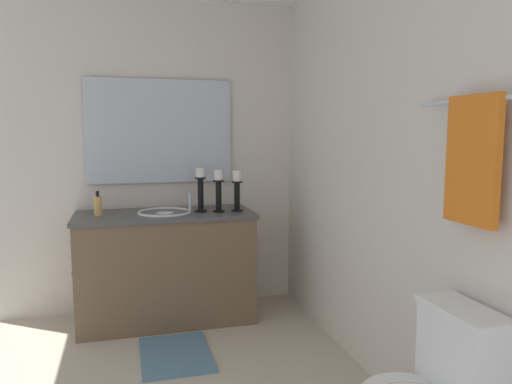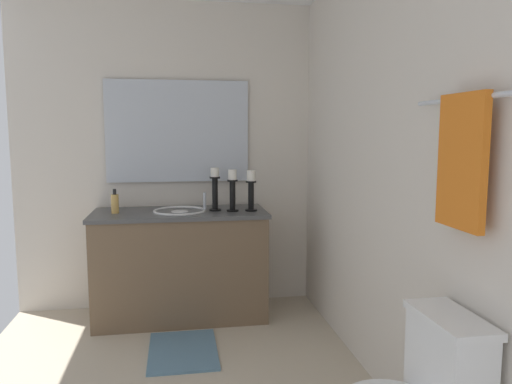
{
  "view_description": "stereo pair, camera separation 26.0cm",
  "coord_description": "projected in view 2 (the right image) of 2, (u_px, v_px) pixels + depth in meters",
  "views": [
    {
      "loc": [
        2.36,
        -0.19,
        1.42
      ],
      "look_at": [
        -0.14,
        0.49,
        1.1
      ],
      "focal_mm": 33.99,
      "sensor_mm": 36.0,
      "label": 1
    },
    {
      "loc": [
        2.42,
        0.06,
        1.42
      ],
      "look_at": [
        -0.14,
        0.49,
        1.1
      ],
      "focal_mm": 33.99,
      "sensor_mm": 36.0,
      "label": 2
    }
  ],
  "objects": [
    {
      "name": "vanity_cabinet",
      "position": [
        181.0,
        264.0,
        3.72
      ],
      "size": [
        0.58,
        1.32,
        0.83
      ],
      "color": "brown",
      "rests_on": "ground"
    },
    {
      "name": "towel_near_vanity",
      "position": [
        462.0,
        162.0,
        1.8
      ],
      "size": [
        0.28,
        0.03,
        0.5
      ],
      "primitive_type": "cube",
      "color": "orange",
      "rests_on": "towel_bar"
    },
    {
      "name": "soap_bottle",
      "position": [
        115.0,
        203.0,
        3.57
      ],
      "size": [
        0.06,
        0.06,
        0.18
      ],
      "color": "#E5B259",
      "rests_on": "vanity_cabinet"
    },
    {
      "name": "mirror",
      "position": [
        178.0,
        131.0,
        3.87
      ],
      "size": [
        0.02,
        1.13,
        0.81
      ],
      "primitive_type": "cube",
      "color": "silver"
    },
    {
      "name": "towel_bar",
      "position": [
        469.0,
        98.0,
        1.77
      ],
      "size": [
        0.73,
        0.02,
        0.02
      ],
      "primitive_type": "cylinder",
      "rotation": [
        0.0,
        1.57,
        0.0
      ],
      "color": "silver"
    },
    {
      "name": "candle_holder_tall",
      "position": [
        251.0,
        190.0,
        3.67
      ],
      "size": [
        0.09,
        0.09,
        0.31
      ],
      "color": "black",
      "rests_on": "vanity_cabinet"
    },
    {
      "name": "sink_basin",
      "position": [
        180.0,
        216.0,
        3.67
      ],
      "size": [
        0.4,
        0.4,
        0.24
      ],
      "color": "white",
      "rests_on": "vanity_cabinet"
    },
    {
      "name": "wall_left",
      "position": [
        168.0,
        157.0,
        3.92
      ],
      "size": [
        0.04,
        2.38,
        2.45
      ],
      "primitive_type": "cube",
      "color": "silver",
      "rests_on": "ground"
    },
    {
      "name": "candle_holder_short",
      "position": [
        232.0,
        189.0,
        3.66
      ],
      "size": [
        0.09,
        0.09,
        0.32
      ],
      "color": "black",
      "rests_on": "vanity_cabinet"
    },
    {
      "name": "bath_mat",
      "position": [
        183.0,
        351.0,
        3.16
      ],
      "size": [
        0.6,
        0.44,
        0.02
      ],
      "primitive_type": "cube",
      "color": "slate",
      "rests_on": "ground"
    },
    {
      "name": "wall_back",
      "position": [
        390.0,
        170.0,
        2.57
      ],
      "size": [
        3.16,
        0.04,
        2.45
      ],
      "primitive_type": "cube",
      "color": "silver",
      "rests_on": "ground"
    },
    {
      "name": "candle_holder_mid",
      "position": [
        215.0,
        188.0,
        3.68
      ],
      "size": [
        0.09,
        0.09,
        0.33
      ],
      "color": "black",
      "rests_on": "vanity_cabinet"
    }
  ]
}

